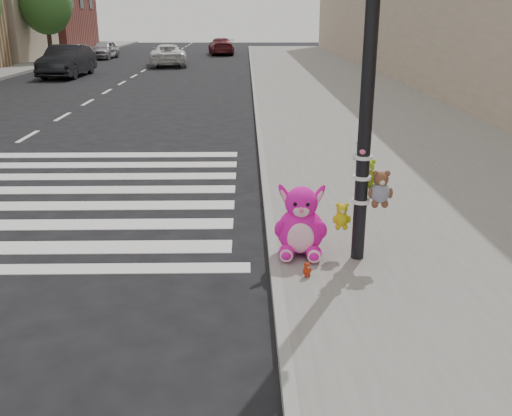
{
  "coord_description": "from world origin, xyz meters",
  "views": [
    {
      "loc": [
        1.2,
        -4.78,
        3.07
      ],
      "look_at": [
        1.32,
        1.97,
        0.75
      ],
      "focal_mm": 40.0,
      "sensor_mm": 36.0,
      "label": 1
    }
  ],
  "objects_px": {
    "pink_bunny": "(301,225)",
    "car_white_near": "(168,55)",
    "car_dark_far": "(67,61)",
    "signal_pole": "(367,130)",
    "red_teddy": "(307,269)"
  },
  "relations": [
    {
      "from": "red_teddy",
      "to": "car_white_near",
      "type": "relative_size",
      "value": 0.04
    },
    {
      "from": "pink_bunny",
      "to": "car_dark_far",
      "type": "distance_m",
      "value": 24.82
    },
    {
      "from": "signal_pole",
      "to": "pink_bunny",
      "type": "bearing_deg",
      "value": 170.49
    },
    {
      "from": "pink_bunny",
      "to": "car_white_near",
      "type": "distance_m",
      "value": 29.54
    },
    {
      "from": "red_teddy",
      "to": "car_dark_far",
      "type": "distance_m",
      "value": 25.46
    },
    {
      "from": "red_teddy",
      "to": "car_dark_far",
      "type": "height_order",
      "value": "car_dark_far"
    },
    {
      "from": "signal_pole",
      "to": "car_white_near",
      "type": "height_order",
      "value": "signal_pole"
    },
    {
      "from": "signal_pole",
      "to": "car_dark_far",
      "type": "relative_size",
      "value": 0.85
    },
    {
      "from": "pink_bunny",
      "to": "car_dark_far",
      "type": "relative_size",
      "value": 0.2
    },
    {
      "from": "signal_pole",
      "to": "car_white_near",
      "type": "bearing_deg",
      "value": 101.87
    },
    {
      "from": "signal_pole",
      "to": "pink_bunny",
      "type": "xyz_separation_m",
      "value": [
        -0.74,
        0.12,
        -1.24
      ]
    },
    {
      "from": "car_dark_far",
      "to": "signal_pole",
      "type": "bearing_deg",
      "value": -63.63
    },
    {
      "from": "red_teddy",
      "to": "car_white_near",
      "type": "distance_m",
      "value": 30.21
    },
    {
      "from": "pink_bunny",
      "to": "car_white_near",
      "type": "relative_size",
      "value": 0.21
    },
    {
      "from": "car_dark_far",
      "to": "pink_bunny",
      "type": "bearing_deg",
      "value": -65.07
    }
  ]
}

